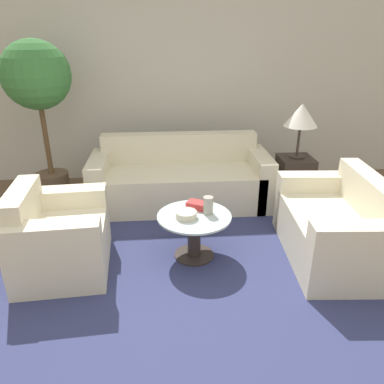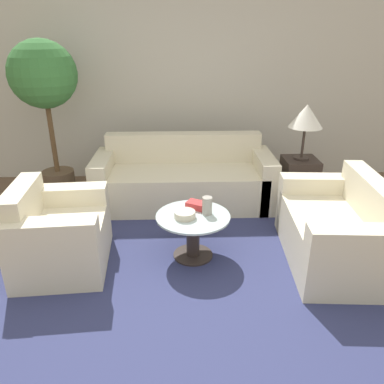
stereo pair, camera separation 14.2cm
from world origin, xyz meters
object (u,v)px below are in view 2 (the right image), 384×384
(armchair, at_px, (56,237))
(table_lamp, at_px, (306,117))
(book_stack, at_px, (196,205))
(coffee_table, at_px, (193,230))
(vase, at_px, (207,206))
(loveseat, at_px, (339,232))
(bowl, at_px, (185,215))
(sofa_main, at_px, (184,180))
(potted_plant, at_px, (45,87))

(armchair, relative_size, table_lamp, 1.50)
(book_stack, bearing_deg, coffee_table, -75.53)
(armchair, xyz_separation_m, vase, (1.34, 0.11, 0.22))
(loveseat, relative_size, book_stack, 6.31)
(loveseat, height_order, bowl, loveseat)
(loveseat, relative_size, bowl, 7.04)
(armchair, xyz_separation_m, loveseat, (2.53, -0.01, -0.00))
(coffee_table, bearing_deg, sofa_main, 92.93)
(armchair, bearing_deg, vase, -89.05)
(table_lamp, height_order, book_stack, table_lamp)
(table_lamp, relative_size, bowl, 3.33)
(potted_plant, bearing_deg, coffee_table, -42.00)
(vase, xyz_separation_m, bowl, (-0.20, -0.07, -0.05))
(loveseat, height_order, table_lamp, table_lamp)
(coffee_table, distance_m, book_stack, 0.24)
(sofa_main, bearing_deg, loveseat, -43.72)
(loveseat, bearing_deg, potted_plant, -114.22)
(sofa_main, bearing_deg, bowl, -90.55)
(vase, bearing_deg, sofa_main, 99.06)
(potted_plant, relative_size, bowl, 10.00)
(coffee_table, bearing_deg, vase, 11.41)
(armchair, distance_m, loveseat, 2.53)
(loveseat, xyz_separation_m, coffee_table, (-1.32, 0.10, -0.01))
(loveseat, relative_size, table_lamp, 2.12)
(loveseat, bearing_deg, coffee_table, -90.43)
(coffee_table, height_order, potted_plant, potted_plant)
(armchair, relative_size, vase, 5.74)
(table_lamp, bearing_deg, coffee_table, -140.15)
(armchair, height_order, bowl, armchair)
(book_stack, bearing_deg, bowl, -92.38)
(sofa_main, bearing_deg, book_stack, -84.77)
(armchair, relative_size, book_stack, 4.48)
(potted_plant, xyz_separation_m, vase, (1.78, -1.46, -0.85))
(coffee_table, bearing_deg, book_stack, 76.23)
(table_lamp, bearing_deg, loveseat, -89.07)
(armchair, bearing_deg, coffee_table, -89.75)
(loveseat, relative_size, potted_plant, 0.70)
(sofa_main, xyz_separation_m, book_stack, (0.10, -1.08, 0.18))
(table_lamp, distance_m, bowl, 1.88)
(potted_plant, relative_size, vase, 11.48)
(armchair, height_order, vase, armchair)
(loveseat, relative_size, vase, 8.08)
(loveseat, height_order, book_stack, loveseat)
(coffee_table, xyz_separation_m, vase, (0.13, 0.03, 0.23))
(coffee_table, bearing_deg, potted_plant, 138.00)
(potted_plant, height_order, vase, potted_plant)
(sofa_main, xyz_separation_m, potted_plant, (-1.59, 0.27, 1.08))
(armchair, distance_m, bowl, 1.15)
(bowl, xyz_separation_m, book_stack, (0.11, 0.19, 0.00))
(loveseat, distance_m, coffee_table, 1.32)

